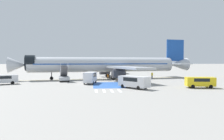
{
  "coord_description": "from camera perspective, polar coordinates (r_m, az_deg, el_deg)",
  "views": [
    {
      "loc": [
        -3.88,
        -56.97,
        4.56
      ],
      "look_at": [
        1.11,
        -2.41,
        2.34
      ],
      "focal_mm": 35.0,
      "sensor_mm": 36.0,
      "label": 1
    }
  ],
  "objects": [
    {
      "name": "apron_walkway_bar_0",
      "position": [
        33.58,
        -4.14,
        -5.49
      ],
      "size": [
        0.44,
        3.6,
        0.01
      ],
      "primitive_type": "cube",
      "color": "silver",
      "rests_on": "ground_plane"
    },
    {
      "name": "service_van_3",
      "position": [
        40.17,
        22.01,
        -2.77
      ],
      "size": [
        4.96,
        2.5,
        1.83
      ],
      "rotation": [
        0.0,
        0.0,
        4.57
      ],
      "color": "yellow",
      "rests_on": "ground_plane"
    },
    {
      "name": "apron_leadline_yellow",
      "position": [
        56.37,
        -2.14,
        -2.32
      ],
      "size": [
        80.09,
        13.83,
        0.01
      ],
      "primitive_type": "cube",
      "rotation": [
        0.0,
        0.0,
        1.74
      ],
      "color": "gold",
      "rests_on": "ground_plane"
    },
    {
      "name": "ground_plane",
      "position": [
        57.29,
        -1.32,
        -2.25
      ],
      "size": [
        600.0,
        600.0,
        0.0
      ],
      "primitive_type": "plane",
      "color": "gray"
    },
    {
      "name": "apron_walkway_bar_1",
      "position": [
        33.62,
        -2.08,
        -5.47
      ],
      "size": [
        0.44,
        3.6,
        0.01
      ],
      "primitive_type": "cube",
      "color": "silver",
      "rests_on": "ground_plane"
    },
    {
      "name": "ground_crew_0",
      "position": [
        57.36,
        10.43,
        -1.29
      ],
      "size": [
        0.45,
        0.28,
        1.72
      ],
      "rotation": [
        0.0,
        0.0,
        0.12
      ],
      "color": "#191E38",
      "rests_on": "ground_plane"
    },
    {
      "name": "traffic_cone_0",
      "position": [
        52.53,
        1.7,
        -2.3
      ],
      "size": [
        0.6,
        0.6,
        0.67
      ],
      "color": "orange",
      "rests_on": "ground_plane"
    },
    {
      "name": "boarding_stairs_forward",
      "position": [
        50.57,
        -12.4,
        -1.75
      ],
      "size": [
        2.97,
        5.48,
        4.23
      ],
      "rotation": [
        0.0,
        0.0,
        0.17
      ],
      "color": "#ADB2BA",
      "rests_on": "ground_plane"
    },
    {
      "name": "apron_walkway_bar_3",
      "position": [
        33.84,
        2.0,
        -5.42
      ],
      "size": [
        0.44,
        3.6,
        0.01
      ],
      "primitive_type": "cube",
      "color": "silver",
      "rests_on": "ground_plane"
    },
    {
      "name": "apron_walkway_bar_2",
      "position": [
        33.71,
        -0.04,
        -5.45
      ],
      "size": [
        0.44,
        3.6,
        0.01
      ],
      "primitive_type": "cube",
      "color": "silver",
      "rests_on": "ground_plane"
    },
    {
      "name": "service_van_1",
      "position": [
        36.63,
        5.74,
        -2.9
      ],
      "size": [
        5.01,
        5.55,
        2.05
      ],
      "rotation": [
        0.0,
        0.0,
        0.68
      ],
      "color": "silver",
      "rests_on": "ground_plane"
    },
    {
      "name": "ground_crew_1",
      "position": [
        51.32,
        -1.07,
        -1.76
      ],
      "size": [
        0.29,
        0.46,
        1.6
      ],
      "rotation": [
        0.0,
        0.0,
        4.56
      ],
      "color": "#2D2D33",
      "rests_on": "ground_plane"
    },
    {
      "name": "fuel_tanker",
      "position": [
        80.86,
        2.48,
        0.36
      ],
      "size": [
        3.71,
        9.64,
        3.56
      ],
      "rotation": [
        0.0,
        0.0,
        -0.14
      ],
      "color": "#38383D",
      "rests_on": "ground_plane"
    },
    {
      "name": "service_van_2",
      "position": [
        44.8,
        -5.71,
        -1.77
      ],
      "size": [
        2.78,
        5.72,
        2.32
      ],
      "rotation": [
        0.0,
        0.0,
        6.11
      ],
      "color": "silver",
      "rests_on": "ground_plane"
    },
    {
      "name": "airliner",
      "position": [
        56.34,
        -1.51,
        1.39
      ],
      "size": [
        46.84,
        33.49,
        10.59
      ],
      "rotation": [
        0.0,
        0.0,
        1.74
      ],
      "color": "#B7BCC4",
      "rests_on": "ground_plane"
    },
    {
      "name": "service_van_0",
      "position": [
        47.87,
        -26.64,
        -2.04
      ],
      "size": [
        5.67,
        3.91,
        1.85
      ],
      "rotation": [
        0.0,
        0.0,
        2.01
      ],
      "color": "silver",
      "rests_on": "ground_plane"
    },
    {
      "name": "apron_stand_patch_blue",
      "position": [
        42.07,
        -1.08,
        -3.9
      ],
      "size": [
        5.71,
        11.05,
        0.01
      ],
      "primitive_type": "cube",
      "color": "#2856A8",
      "rests_on": "ground_plane"
    }
  ]
}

